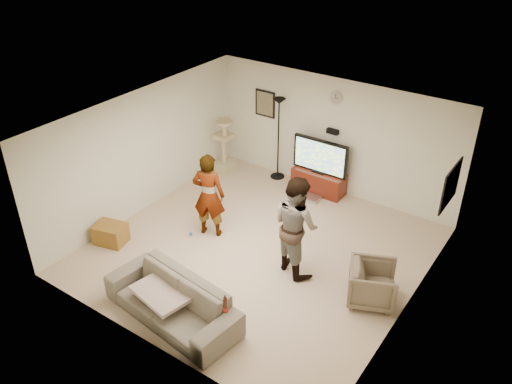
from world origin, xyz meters
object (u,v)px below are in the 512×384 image
Objects in this scene: person_right at (296,225)px; floor_lamp at (278,139)px; sofa at (172,301)px; beer_bottle at (225,305)px; tv at (320,156)px; side_table at (111,234)px; person_left at (209,195)px; cat_tree at (224,145)px; armchair at (372,284)px; tv_stand at (319,181)px.

floor_lamp is at bearing -28.81° from person_right.
beer_bottle reaches higher than sofa.
floor_lamp is 7.49× the size of beer_bottle.
side_table is at bearing -120.35° from tv.
tv reaches higher than beer_bottle.
tv is 4.69m from sofa.
floor_lamp reaches higher than person_right.
cat_tree is at bearing -79.06° from person_left.
side_table is (-1.33, -1.29, -0.65)m from person_left.
person_right is at bearing 93.55° from beer_bottle.
armchair is (1.31, 2.09, -0.45)m from beer_bottle.
sofa is 9.02× the size of beer_bottle.
tv_stand is 0.90× the size of cat_tree.
floor_lamp reaches higher than beer_bottle.
floor_lamp is at bearing 29.46° from armchair.
tv_stand is at bearing -2.39° from floor_lamp.
tv_stand is at bearing 59.65° from side_table.
beer_bottle is (0.13, -2.09, -0.11)m from person_right.
floor_lamp is 0.83× the size of sofa.
person_right is 3.51m from side_table.
cat_tree reaches higher than beer_bottle.
tv_stand is 4.59× the size of beer_bottle.
sofa is at bearing -19.59° from side_table.
armchair is 1.32× the size of side_table.
tv_stand is at bearing 0.00° from tv.
tv_stand is at bearing 97.30° from sofa.
floor_lamp is at bearing 177.61° from tv_stand.
floor_lamp reaches higher than person_left.
armchair is (3.46, -2.62, -0.60)m from floor_lamp.
side_table is at bearing 166.24° from beer_bottle.
cat_tree is 2.27× the size of side_table.
beer_bottle reaches higher than tv_stand.
tv is 4.51m from side_table.
person_left is at bearing -58.30° from cat_tree.
person_left is 2.96× the size of side_table.
side_table is at bearing 82.00° from armchair.
person_right is 7.17× the size of beer_bottle.
person_right reaches higher than person_left.
cat_tree is 3.88m from person_right.
floor_lamp is at bearing 177.61° from tv.
side_table is at bearing 23.37° from person_left.
beer_bottle reaches higher than side_table.
cat_tree is at bearing -170.00° from tv_stand.
side_table is at bearing -120.35° from tv_stand.
cat_tree is 5.13m from armchair.
floor_lamp is at bearing 110.15° from sofa.
beer_bottle is at bearing -77.06° from tv_stand.
person_left is at bearing -86.66° from floor_lamp.
sofa is (0.03, -4.66, 0.09)m from tv_stand.
armchair is at bearing 158.93° from person_left.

